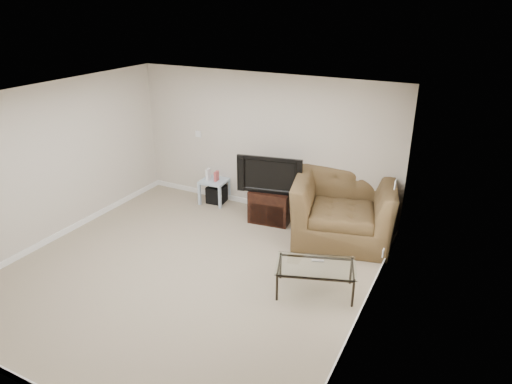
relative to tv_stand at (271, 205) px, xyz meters
The scene contains 18 objects.
floor 2.10m from the tv_stand, 99.99° to the right, with size 5.00×5.00×0.00m, color tan.
ceiling 3.03m from the tv_stand, 99.99° to the right, with size 5.00×5.00×0.00m, color white.
wall_back 1.12m from the tv_stand, 128.76° to the left, with size 5.00×0.02×2.50m, color silver.
wall_left 3.65m from the tv_stand, 144.38° to the right, with size 0.02×5.00×2.50m, color silver.
wall_right 3.11m from the tv_stand, 43.79° to the right, with size 0.02×5.00×2.50m, color silver.
plate_back 2.05m from the tv_stand, 166.03° to the left, with size 0.12×0.02×0.12m, color white.
plate_right_switch 2.38m from the tv_stand, 11.95° to the right, with size 0.02×0.09×0.13m, color white.
plate_right_outlet 2.26m from the tv_stand, 19.43° to the right, with size 0.02×0.08×0.12m, color white.
tv_stand is the anchor object (origin of this frame).
dvd_player 0.20m from the tv_stand, 83.44° to the right, with size 0.39×0.27×0.05m, color black.
television 0.62m from the tv_stand, 83.44° to the right, with size 1.04×0.21×0.65m, color black.
side_table 1.32m from the tv_stand, 169.99° to the left, with size 0.48×0.48×0.46m, color silver, non-canonical shape.
subwoofer 1.31m from the tv_stand, 168.84° to the left, with size 0.32×0.32×0.32m, color black.
game_console 1.46m from the tv_stand, behind, with size 0.05×0.15×0.21m, color white.
game_case 1.29m from the tv_stand, behind, with size 0.05×0.13×0.18m, color #CC4C4C.
recliner 1.36m from the tv_stand, ahead, with size 1.57×1.02×1.37m, color brown.
coffee_table 2.20m from the tv_stand, 49.17° to the right, with size 1.04×0.59×0.41m, color black, non-canonical shape.
remote 2.11m from the tv_stand, 47.44° to the right, with size 0.16×0.05×0.02m, color #B2B2B7.
Camera 1 is at (3.43, -4.55, 3.66)m, focal length 32.00 mm.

